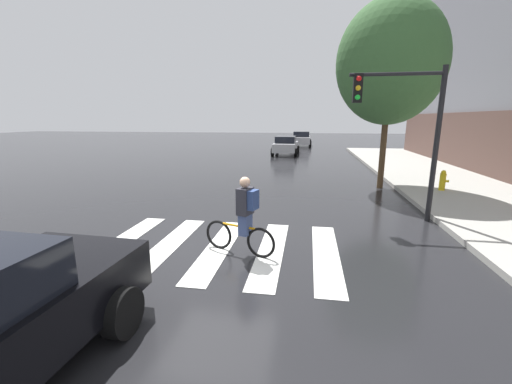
# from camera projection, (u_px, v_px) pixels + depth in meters

# --- Properties ---
(ground_plane) EXTENTS (120.00, 120.00, 0.00)m
(ground_plane) POSITION_uv_depth(u_px,v_px,m) (219.00, 248.00, 7.28)
(ground_plane) COLOR black
(crosswalk_stripes) EXTENTS (5.30, 3.60, 0.01)m
(crosswalk_stripes) POSITION_uv_depth(u_px,v_px,m) (219.00, 248.00, 7.28)
(crosswalk_stripes) COLOR silver
(crosswalk_stripes) RESTS_ON ground
(sedan_mid) EXTENTS (2.10, 4.31, 1.47)m
(sedan_mid) POSITION_uv_depth(u_px,v_px,m) (286.00, 145.00, 25.98)
(sedan_mid) COLOR #B7B7BC
(sedan_mid) RESTS_ON ground
(sedan_far) EXTENTS (2.11, 4.45, 1.53)m
(sedan_far) POSITION_uv_depth(u_px,v_px,m) (301.00, 139.00, 33.94)
(sedan_far) COLOR #B7B7BC
(sedan_far) RESTS_ON ground
(cyclist) EXTENTS (1.64, 0.61, 1.69)m
(cyclist) POSITION_uv_depth(u_px,v_px,m) (244.00, 216.00, 6.77)
(cyclist) COLOR black
(cyclist) RESTS_ON ground
(traffic_light_near) EXTENTS (2.47, 0.28, 4.20)m
(traffic_light_near) POSITION_uv_depth(u_px,v_px,m) (407.00, 118.00, 8.70)
(traffic_light_near) COLOR black
(traffic_light_near) RESTS_ON ground
(fire_hydrant) EXTENTS (0.33, 0.22, 0.78)m
(fire_hydrant) POSITION_uv_depth(u_px,v_px,m) (443.00, 180.00, 12.38)
(fire_hydrant) COLOR gold
(fire_hydrant) RESTS_ON sidewalk
(street_tree_near) EXTENTS (4.13, 4.13, 7.35)m
(street_tree_near) POSITION_uv_depth(u_px,v_px,m) (390.00, 63.00, 12.50)
(street_tree_near) COLOR #4C3823
(street_tree_near) RESTS_ON ground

